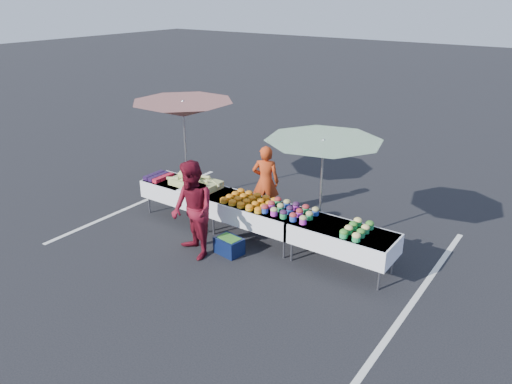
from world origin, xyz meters
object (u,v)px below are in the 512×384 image
Objects in this scene: table_right at (342,237)px; storage_bin at (229,245)px; customer at (193,210)px; table_left at (186,192)px; umbrella_left at (183,110)px; table_center at (256,212)px; vendor at (266,182)px; umbrella_right at (323,150)px.

table_right reaches higher than storage_bin.
table_left is at bearing 160.71° from customer.
customer is at bearing -42.79° from table_left.
customer is at bearing -45.13° from umbrella_left.
customer is 3.36× the size of storage_bin.
umbrella_left reaches higher than table_center.
storage_bin is at bearing -97.60° from table_center.
table_right is 2.51m from vendor.
umbrella_left is 3.43m from storage_bin.
vendor is 2.09m from umbrella_right.
vendor is at bearing 155.58° from table_right.
table_left is at bearing 165.14° from storage_bin.
umbrella_left is (-2.02, -0.24, 1.30)m from vendor.
umbrella_right reaches higher than vendor.
customer is (-2.37, -1.14, 0.31)m from table_right.
umbrella_left is (-4.30, 0.80, 1.50)m from table_right.
umbrella_left is at bearing 162.26° from table_center.
table_center is at bearing 90.44° from storage_bin.
storage_bin is at bearing -137.99° from umbrella_right.
umbrella_right is at bearing 148.50° from table_right.
umbrella_left is at bearing -17.42° from vendor.
umbrella_right is (1.15, 0.40, 1.34)m from table_center.
vendor is at bearing 111.12° from customer.
customer is at bearing -116.69° from table_center.
table_center is 3.02m from umbrella_left.
table_center is 1.20× the size of vendor.
table_left is 3.49× the size of storage_bin.
umbrella_left is at bearing 169.46° from table_right.
customer is 2.53m from umbrella_right.
vendor is at bearing 114.92° from table_center.
umbrella_left is (-1.93, 1.94, 1.18)m from customer.
customer reaches higher than vendor.
table_right is 1.20× the size of vendor.
vendor is (1.32, 1.04, 0.19)m from table_left.
table_right is 0.63× the size of umbrella_left.
customer is (-0.57, -1.14, 0.31)m from table_center.
table_center is at bearing 86.81° from customer.
vendor is at bearing 6.66° from umbrella_left.
table_left is 1.70m from customer.
table_center is at bearing 180.00° from table_right.
table_center is 1.81m from umbrella_right.
vendor is at bearing 110.42° from storage_bin.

